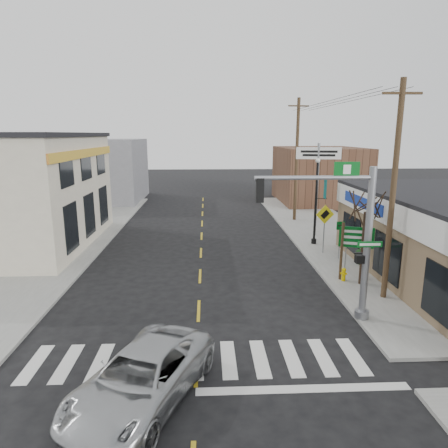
{
  "coord_description": "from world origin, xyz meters",
  "views": [
    {
      "loc": [
        0.35,
        -10.91,
        6.94
      ],
      "look_at": [
        1.17,
        7.37,
        2.8
      ],
      "focal_mm": 32.0,
      "sensor_mm": 36.0,
      "label": 1
    }
  ],
  "objects_px": {
    "traffic_signal_pole": "(350,228)",
    "fire_hydrant": "(344,274)",
    "lamp_post": "(317,195)",
    "suv": "(142,377)",
    "utility_pole_near": "(393,191)",
    "guide_sign": "(356,243)",
    "dance_center_sign": "(318,166)",
    "bare_tree": "(367,198)",
    "utility_pole_far": "(297,159)"
  },
  "relations": [
    {
      "from": "suv",
      "to": "lamp_post",
      "type": "bearing_deg",
      "value": 82.85
    },
    {
      "from": "traffic_signal_pole",
      "to": "dance_center_sign",
      "type": "distance_m",
      "value": 12.99
    },
    {
      "from": "dance_center_sign",
      "to": "bare_tree",
      "type": "xyz_separation_m",
      "value": [
        -0.32,
        -9.26,
        -0.73
      ]
    },
    {
      "from": "bare_tree",
      "to": "guide_sign",
      "type": "bearing_deg",
      "value": 103.35
    },
    {
      "from": "dance_center_sign",
      "to": "utility_pole_far",
      "type": "height_order",
      "value": "utility_pole_far"
    },
    {
      "from": "suv",
      "to": "dance_center_sign",
      "type": "height_order",
      "value": "dance_center_sign"
    },
    {
      "from": "traffic_signal_pole",
      "to": "guide_sign",
      "type": "distance_m",
      "value": 4.76
    },
    {
      "from": "traffic_signal_pole",
      "to": "dance_center_sign",
      "type": "relative_size",
      "value": 0.94
    },
    {
      "from": "fire_hydrant",
      "to": "lamp_post",
      "type": "height_order",
      "value": "lamp_post"
    },
    {
      "from": "bare_tree",
      "to": "utility_pole_far",
      "type": "distance_m",
      "value": 14.29
    },
    {
      "from": "suv",
      "to": "utility_pole_far",
      "type": "bearing_deg",
      "value": 91.1
    },
    {
      "from": "suv",
      "to": "fire_hydrant",
      "type": "bearing_deg",
      "value": 68.03
    },
    {
      "from": "fire_hydrant",
      "to": "utility_pole_far",
      "type": "distance_m",
      "value": 14.61
    },
    {
      "from": "traffic_signal_pole",
      "to": "guide_sign",
      "type": "height_order",
      "value": "traffic_signal_pole"
    },
    {
      "from": "guide_sign",
      "to": "suv",
      "type": "bearing_deg",
      "value": -117.63
    },
    {
      "from": "utility_pole_far",
      "to": "utility_pole_near",
      "type": "bearing_deg",
      "value": -96.51
    },
    {
      "from": "lamp_post",
      "to": "utility_pole_near",
      "type": "xyz_separation_m",
      "value": [
        0.67,
        -8.55,
        1.46
      ]
    },
    {
      "from": "utility_pole_near",
      "to": "utility_pole_far",
      "type": "bearing_deg",
      "value": 92.61
    },
    {
      "from": "guide_sign",
      "to": "utility_pole_far",
      "type": "bearing_deg",
      "value": 108.02
    },
    {
      "from": "traffic_signal_pole",
      "to": "fire_hydrant",
      "type": "xyz_separation_m",
      "value": [
        1.32,
        3.86,
        -3.15
      ]
    },
    {
      "from": "bare_tree",
      "to": "utility_pole_far",
      "type": "relative_size",
      "value": 0.54
    },
    {
      "from": "utility_pole_near",
      "to": "suv",
      "type": "bearing_deg",
      "value": -144.83
    },
    {
      "from": "fire_hydrant",
      "to": "bare_tree",
      "type": "distance_m",
      "value": 3.75
    },
    {
      "from": "traffic_signal_pole",
      "to": "fire_hydrant",
      "type": "distance_m",
      "value": 5.16
    },
    {
      "from": "guide_sign",
      "to": "bare_tree",
      "type": "xyz_separation_m",
      "value": [
        0.14,
        -0.58,
        2.21
      ]
    },
    {
      "from": "lamp_post",
      "to": "utility_pole_near",
      "type": "height_order",
      "value": "utility_pole_near"
    },
    {
      "from": "fire_hydrant",
      "to": "utility_pole_near",
      "type": "distance_m",
      "value": 4.77
    },
    {
      "from": "utility_pole_near",
      "to": "dance_center_sign",
      "type": "bearing_deg",
      "value": 91.59
    },
    {
      "from": "suv",
      "to": "dance_center_sign",
      "type": "xyz_separation_m",
      "value": [
        9.21,
        17.07,
        4.16
      ]
    },
    {
      "from": "suv",
      "to": "guide_sign",
      "type": "relative_size",
      "value": 1.83
    },
    {
      "from": "guide_sign",
      "to": "bare_tree",
      "type": "relative_size",
      "value": 0.54
    },
    {
      "from": "traffic_signal_pole",
      "to": "utility_pole_near",
      "type": "xyz_separation_m",
      "value": [
        2.39,
        1.91,
        1.07
      ]
    },
    {
      "from": "lamp_post",
      "to": "dance_center_sign",
      "type": "xyz_separation_m",
      "value": [
        0.59,
        2.26,
        1.62
      ]
    },
    {
      "from": "suv",
      "to": "traffic_signal_pole",
      "type": "height_order",
      "value": "traffic_signal_pole"
    },
    {
      "from": "fire_hydrant",
      "to": "lamp_post",
      "type": "distance_m",
      "value": 7.17
    },
    {
      "from": "bare_tree",
      "to": "utility_pole_far",
      "type": "bearing_deg",
      "value": 90.0
    },
    {
      "from": "traffic_signal_pole",
      "to": "dance_center_sign",
      "type": "xyz_separation_m",
      "value": [
        2.31,
        12.72,
        1.24
      ]
    },
    {
      "from": "guide_sign",
      "to": "dance_center_sign",
      "type": "distance_m",
      "value": 9.18
    },
    {
      "from": "utility_pole_far",
      "to": "dance_center_sign",
      "type": "bearing_deg",
      "value": -94.3
    },
    {
      "from": "lamp_post",
      "to": "dance_center_sign",
      "type": "height_order",
      "value": "dance_center_sign"
    },
    {
      "from": "fire_hydrant",
      "to": "suv",
      "type": "bearing_deg",
      "value": -135.0
    },
    {
      "from": "utility_pole_near",
      "to": "utility_pole_far",
      "type": "xyz_separation_m",
      "value": [
        -0.39,
        15.82,
        0.32
      ]
    },
    {
      "from": "guide_sign",
      "to": "utility_pole_far",
      "type": "height_order",
      "value": "utility_pole_far"
    },
    {
      "from": "traffic_signal_pole",
      "to": "utility_pole_far",
      "type": "xyz_separation_m",
      "value": [
        2.0,
        17.73,
        1.39
      ]
    },
    {
      "from": "lamp_post",
      "to": "dance_center_sign",
      "type": "relative_size",
      "value": 0.86
    },
    {
      "from": "suv",
      "to": "utility_pole_near",
      "type": "distance_m",
      "value": 11.88
    },
    {
      "from": "traffic_signal_pole",
      "to": "utility_pole_far",
      "type": "bearing_deg",
      "value": 83.23
    },
    {
      "from": "traffic_signal_pole",
      "to": "bare_tree",
      "type": "height_order",
      "value": "traffic_signal_pole"
    },
    {
      "from": "fire_hydrant",
      "to": "utility_pole_far",
      "type": "bearing_deg",
      "value": 87.19
    },
    {
      "from": "lamp_post",
      "to": "traffic_signal_pole",
      "type": "bearing_deg",
      "value": -86.9
    }
  ]
}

